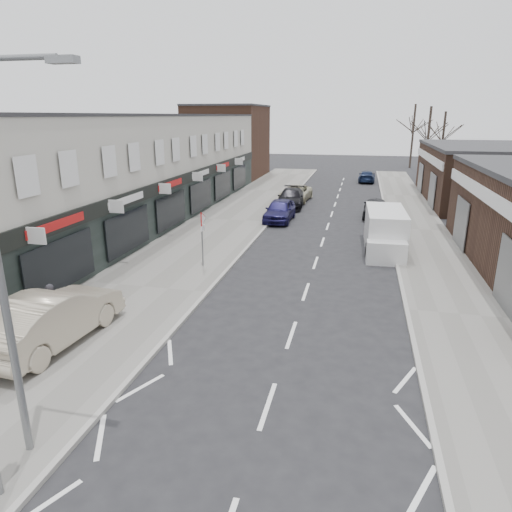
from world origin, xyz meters
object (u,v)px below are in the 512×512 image
Objects in this scene: warning_sign at (202,223)px; parked_car_left_c at (296,193)px; pedestrian at (52,306)px; parked_car_left_b at (291,198)px; parked_car_right_c at (367,176)px; parked_car_left_a at (280,210)px; parked_car_right_b at (376,207)px; sedan_on_pavement at (52,317)px; parked_car_right_a at (383,218)px; white_van at (385,231)px; street_lamp at (3,250)px.

warning_sign is 0.57× the size of parked_car_left_c.
pedestrian is 0.32× the size of parked_car_left_b.
warning_sign reaches higher than parked_car_right_c.
parked_car_left_c is (0.00, 2.72, -0.06)m from parked_car_left_b.
parked_car_left_a is 1.04× the size of parked_car_right_b.
parked_car_left_a is at bearing -96.67° from sedan_on_pavement.
pedestrian is 20.76m from parked_car_right_a.
white_van is 4.72m from parked_car_right_a.
pedestrian reaches higher than parked_car_left_b.
sedan_on_pavement is (-2.04, -8.42, -1.22)m from warning_sign.
parked_car_right_a reaches higher than parked_car_left_b.
street_lamp is 24.34m from parked_car_right_a.
parked_car_left_a is at bearing -125.28° from pedestrian.
warning_sign is 15.96m from parked_car_right_b.
parked_car_right_b reaches higher than parked_car_right_c.
street_lamp is 27.74m from parked_car_right_b.
pedestrian is at bearing -48.45° from sedan_on_pavement.
parked_car_left_c is at bearing 67.43° from parked_car_right_c.
parked_car_right_c is at bearing 76.46° from warning_sign.
pedestrian is at bearing -95.76° from parked_car_left_c.
pedestrian is 0.36× the size of parked_car_left_a.
street_lamp is 1.53× the size of sedan_on_pavement.
parked_car_right_b is (10.31, 22.00, -0.26)m from sedan_on_pavement.
parked_car_left_b is at bearing 87.77° from street_lamp.
parked_car_left_a reaches higher than parked_car_right_c.
parked_car_right_c is (5.96, 21.17, -0.13)m from parked_car_left_a.
street_lamp is 1.68× the size of parked_car_left_c.
parked_car_right_c is at bearing -86.67° from parked_car_right_a.
street_lamp reaches higher than white_van.
parked_car_left_a is (1.76, 10.89, -1.45)m from warning_sign.
parked_car_left_b reaches higher than parked_car_right_c.
white_van is 16.94m from pedestrian.
parked_car_left_c is (4.52, 26.25, -0.25)m from pedestrian.
street_lamp is at bearing 71.41° from parked_car_right_a.
parked_car_left_b is 17.08m from parked_car_right_c.
street_lamp reaches higher than parked_car_right_b.
warning_sign is 33.02m from parked_car_right_c.
warning_sign is at bearing 78.06° from parked_car_right_c.
parked_car_right_a is (10.70, 18.28, -0.23)m from sedan_on_pavement.
parked_car_left_b is (1.76, 16.05, -1.48)m from warning_sign.
parked_car_left_a is at bearing -85.99° from parked_car_left_c.
sedan_on_pavement is 1.19m from pedestrian.
parked_car_left_a is 7.88m from parked_car_left_c.
parked_car_left_b is (-6.79, 10.91, -0.31)m from white_van.
parked_car_left_b is 1.18× the size of parked_car_right_b.
street_lamp is 1.81× the size of parked_car_left_a.
sedan_on_pavement is 19.69m from parked_car_left_a.
street_lamp reaches higher than parked_car_right_c.
sedan_on_pavement reaches higher than pedestrian.
parked_car_left_b is 9.28m from parked_car_right_a.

